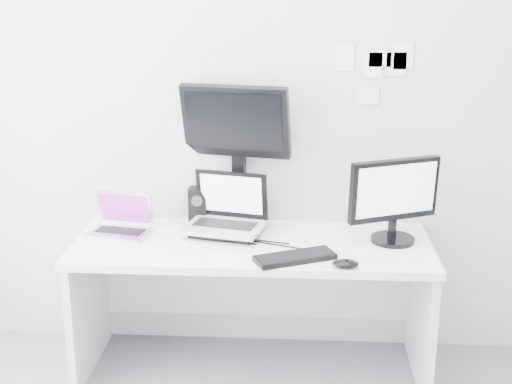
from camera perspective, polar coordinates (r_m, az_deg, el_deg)
back_wall at (r=3.75m, az=0.05°, el=6.76°), size 3.60×0.00×3.60m
desk at (r=3.72m, az=-0.29°, el=-9.32°), size 1.80×0.70×0.73m
macbook at (r=3.70m, az=-11.07°, el=-1.76°), size 0.34×0.28×0.23m
speaker at (r=3.85m, az=-4.68°, el=-1.05°), size 0.11×0.11×0.19m
dell_laptop at (r=3.62m, az=-2.61°, el=-1.08°), size 0.45×0.38×0.32m
rear_monitor at (r=3.76m, az=-1.53°, el=3.19°), size 0.60×0.32×0.78m
samsung_monitor at (r=3.58m, az=11.14°, el=-0.61°), size 0.53×0.40×0.44m
keyboard at (r=3.35m, az=3.16°, el=-5.29°), size 0.41×0.29×0.03m
mouse at (r=3.28m, az=7.23°, el=-5.76°), size 0.12×0.08×0.04m
wall_note_0 at (r=3.71m, az=7.13°, el=10.73°), size 0.10×0.00×0.14m
wall_note_1 at (r=3.72m, az=9.45°, el=10.04°), size 0.09×0.00×0.13m
wall_note_2 at (r=3.74m, az=11.81°, el=10.71°), size 0.10×0.00×0.14m
wall_note_3 at (r=3.74m, az=9.02°, el=7.62°), size 0.11×0.00×0.08m
wall_note_4 at (r=3.74m, az=11.25°, el=10.09°), size 0.10×0.00×0.12m
wall_note_5 at (r=3.72m, az=9.97°, el=10.52°), size 0.11×0.00×0.08m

